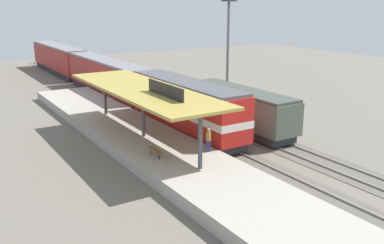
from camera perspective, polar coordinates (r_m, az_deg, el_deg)
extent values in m
plane|color=#666056|center=(37.18, 2.85, -1.56)|extent=(120.00, 120.00, 0.00)
cube|color=#565249|center=(36.11, 0.25, -2.02)|extent=(3.20, 110.00, 0.04)
cube|color=gray|center=(35.73, -0.73, -2.12)|extent=(0.10, 110.00, 0.16)
cube|color=gray|center=(36.47, 1.20, -1.75)|extent=(0.10, 110.00, 0.16)
cube|color=#565249|center=(38.66, 6.02, -0.92)|extent=(3.20, 110.00, 0.04)
cube|color=gray|center=(38.22, 5.17, -1.00)|extent=(0.10, 110.00, 0.16)
cube|color=gray|center=(39.08, 6.85, -0.67)|extent=(0.10, 110.00, 0.16)
cube|color=#9E998E|center=(33.86, -6.35, -2.57)|extent=(6.00, 44.00, 0.90)
cylinder|color=#47474C|center=(26.52, 1.10, -2.53)|extent=(0.28, 0.28, 3.60)
cylinder|color=#47474C|center=(33.23, -6.47, 1.12)|extent=(0.28, 0.28, 3.60)
cylinder|color=#47474C|center=(40.42, -11.43, 3.50)|extent=(0.28, 0.28, 3.60)
cube|color=#A38E3D|center=(32.81, -6.57, 4.33)|extent=(5.20, 18.00, 0.20)
cube|color=black|center=(29.56, -3.56, 4.25)|extent=(0.12, 4.80, 0.90)
cylinder|color=#333338|center=(28.62, -4.31, -4.56)|extent=(0.07, 0.07, 0.42)
cylinder|color=#333338|center=(29.71, -5.49, -3.82)|extent=(0.07, 0.07, 0.42)
cube|color=brown|center=(29.08, -4.92, -3.72)|extent=(0.44, 1.70, 0.08)
cube|color=#28282D|center=(37.02, -0.82, -0.79)|extent=(2.60, 13.60, 0.70)
cube|color=red|center=(36.48, -0.83, 2.38)|extent=(2.90, 14.40, 3.50)
cube|color=#4C4C51|center=(36.10, -0.85, 5.27)|extent=(2.78, 14.11, 0.24)
cube|color=silver|center=(36.54, -0.83, 1.98)|extent=(2.93, 14.43, 0.56)
cube|color=#28282D|center=(52.80, -11.05, 3.89)|extent=(2.60, 19.20, 0.70)
cube|color=maroon|center=(52.44, -11.16, 6.03)|extent=(2.90, 20.00, 3.30)
cube|color=slate|center=(52.18, -11.26, 7.95)|extent=(2.78, 19.60, 0.24)
cube|color=#28282D|center=(72.34, -17.11, 6.60)|extent=(2.60, 19.20, 0.70)
cube|color=maroon|center=(72.07, -17.24, 8.17)|extent=(2.90, 20.00, 3.30)
cube|color=slate|center=(71.89, -17.35, 9.57)|extent=(2.78, 19.60, 0.24)
cube|color=#28282D|center=(38.22, 6.41, -0.36)|extent=(2.50, 11.20, 0.70)
cube|color=#4C564C|center=(37.80, 6.49, 2.04)|extent=(2.80, 12.00, 2.60)
cube|color=#3D453D|center=(37.50, 6.55, 4.15)|extent=(2.69, 11.76, 0.24)
cylinder|color=slate|center=(44.08, 4.74, 8.44)|extent=(0.28, 0.28, 11.00)
cylinder|color=navy|center=(29.88, 2.02, -3.22)|extent=(0.16, 0.16, 0.84)
cylinder|color=navy|center=(29.97, 2.31, -3.16)|extent=(0.16, 0.16, 0.84)
cylinder|color=olive|center=(29.69, 2.18, -1.84)|extent=(0.34, 0.34, 0.64)
sphere|color=tan|center=(29.57, 2.19, -1.03)|extent=(0.23, 0.23, 0.23)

